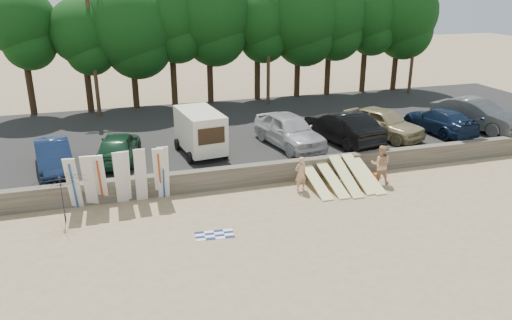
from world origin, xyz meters
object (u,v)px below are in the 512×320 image
object	(u,v)px
beachgoer_b	(381,164)
car_3	(343,127)
car_2	(289,130)
beachgoer_a	(301,174)
car_4	(383,123)
car_1	(118,146)
beach_umbrella	(63,198)
car_5	(440,121)
car_6	(477,114)
cooler	(330,178)
car_0	(53,156)
box_trailer	(200,130)

from	to	relation	value
beachgoer_b	car_3	bearing A→B (deg)	-64.98
car_2	beachgoer_a	world-z (taller)	car_2
car_4	beachgoer_b	world-z (taller)	car_4
car_1	beachgoer_b	world-z (taller)	car_1
car_1	beach_umbrella	size ratio (longest dim) A/B	1.96
car_5	car_1	bearing A→B (deg)	-7.86
car_6	cooler	size ratio (longest dim) A/B	14.41
car_3	car_4	distance (m)	2.69
car_2	cooler	distance (m)	4.12
car_3	car_6	distance (m)	9.01
car_0	beachgoer_a	xyz separation A→B (m)	(11.00, -4.28, -0.59)
car_1	beachgoer_a	world-z (taller)	car_1
car_0	beachgoer_a	size ratio (longest dim) A/B	2.63
car_6	car_1	bearing A→B (deg)	158.73
beachgoer_a	beach_umbrella	xyz separation A→B (m)	(-10.39, -0.13, 0.20)
car_4	car_6	distance (m)	6.33
car_3	car_5	distance (m)	6.39
box_trailer	beachgoer_a	size ratio (longest dim) A/B	2.29
car_6	beachgoer_a	bearing A→B (deg)	177.64
beachgoer_a	cooler	distance (m)	2.05
beachgoer_a	car_1	bearing A→B (deg)	-39.64
car_5	cooler	distance (m)	9.53
box_trailer	car_2	distance (m)	4.91
car_3	beach_umbrella	distance (m)	15.21
car_6	car_5	bearing A→B (deg)	159.87
car_3	beach_umbrella	bearing A→B (deg)	5.78
cooler	beach_umbrella	world-z (taller)	beach_umbrella
beach_umbrella	beachgoer_b	bearing A→B (deg)	-0.51
car_0	beachgoer_a	world-z (taller)	car_0
car_0	car_6	bearing A→B (deg)	-8.73
beachgoer_b	cooler	world-z (taller)	beachgoer_b
box_trailer	car_0	distance (m)	7.21
car_3	car_5	size ratio (longest dim) A/B	1.06
car_0	car_4	xyz separation A→B (m)	(17.87, 0.15, 0.13)
box_trailer	car_4	distance (m)	10.69
car_1	car_2	size ratio (longest dim) A/B	0.85
car_2	car_6	bearing A→B (deg)	-10.88
car_6	cooler	distance (m)	12.00
car_2	cooler	bearing A→B (deg)	-88.72
beachgoer_b	beach_umbrella	distance (m)	14.43
car_4	beachgoer_a	xyz separation A→B (m)	(-6.87, -4.43, -0.72)
car_4	beach_umbrella	size ratio (longest dim) A/B	2.18
box_trailer	beach_umbrella	distance (m)	8.12
car_4	car_0	bearing A→B (deg)	157.50
box_trailer	beachgoer_a	bearing A→B (deg)	-56.75
box_trailer	car_5	distance (m)	14.40
car_1	car_4	distance (m)	14.83
car_3	car_5	bearing A→B (deg)	169.24
beachgoer_a	cooler	xyz separation A→B (m)	(1.83, 0.64, -0.67)
box_trailer	car_2	size ratio (longest dim) A/B	0.72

